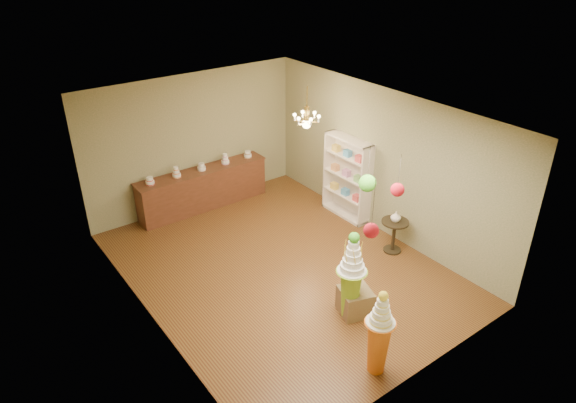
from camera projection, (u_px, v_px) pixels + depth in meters
floor at (281, 268)px, 9.61m from camera, size 6.50×6.50×0.00m
ceiling at (280, 114)px, 8.20m from camera, size 6.50×6.50×0.00m
wall_back at (194, 142)px, 11.21m from camera, size 5.00×0.04×3.00m
wall_front at (428, 290)px, 6.60m from camera, size 5.00×0.04×3.00m
wall_left at (144, 243)px, 7.60m from camera, size 0.04×6.50×3.00m
wall_right at (382, 162)px, 10.22m from camera, size 0.04×6.50×3.00m
pedestal_green at (351, 283)px, 8.12m from camera, size 0.58×0.58×1.59m
pedestal_orange at (379, 340)px, 7.13m from camera, size 0.42×0.42×1.39m
burlap_riser at (355, 301)px, 8.40m from camera, size 0.62×0.62×0.44m
sideboard at (203, 188)px, 11.50m from camera, size 3.04×0.54×1.16m
shelving_unit at (347, 178)px, 10.99m from camera, size 0.33×1.20×1.80m
round_table at (394, 232)px, 9.92m from camera, size 0.69×0.69×0.67m
vase at (396, 217)px, 9.76m from camera, size 0.25×0.25×0.20m
pom_red_left at (371, 230)px, 6.37m from camera, size 0.20×0.20×0.80m
pom_green_mid at (367, 183)px, 7.24m from camera, size 0.25×0.25×0.69m
pom_red_right at (397, 190)px, 6.98m from camera, size 0.19×0.19×0.62m
chandelier at (307, 121)px, 9.98m from camera, size 0.66×0.66×0.85m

